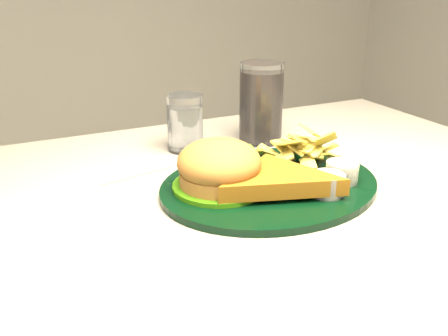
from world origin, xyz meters
The scene contains 5 objects.
dinner_plate centered at (0.09, 0.01, 0.79)m, with size 0.35×0.29×0.08m, color black, non-canonical shape.
water_glass centered at (0.04, 0.23, 0.80)m, with size 0.07×0.07×0.10m, color white.
cola_glass centered at (0.19, 0.21, 0.83)m, with size 0.08×0.08×0.15m, color black.
fork_napkin centered at (0.12, -0.03, 0.76)m, with size 0.12×0.15×0.01m, color white, non-canonical shape.
wrapped_straw centered at (-0.05, 0.15, 0.75)m, with size 0.19×0.07×0.01m, color white, non-canonical shape.
Camera 1 is at (-0.28, -0.60, 1.06)m, focal length 40.00 mm.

